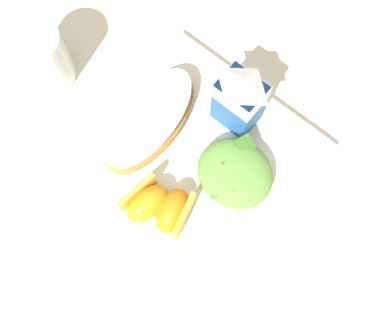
% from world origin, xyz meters
% --- Properties ---
extents(ground, '(3.00, 3.00, 0.00)m').
position_xyz_m(ground, '(0.00, 0.00, 0.00)').
color(ground, beige).
extents(white_plate, '(0.28, 0.28, 0.02)m').
position_xyz_m(white_plate, '(0.00, 0.00, 0.01)').
color(white_plate, white).
rests_on(white_plate, ground).
extents(cheesy_pizza_bread, '(0.10, 0.18, 0.04)m').
position_xyz_m(cheesy_pizza_bread, '(-0.07, 0.00, 0.03)').
color(cheesy_pizza_bread, '#A87038').
rests_on(cheesy_pizza_bread, white_plate).
extents(green_salad_pile, '(0.10, 0.10, 0.04)m').
position_xyz_m(green_salad_pile, '(0.06, 0.02, 0.04)').
color(green_salad_pile, '#5B8E3D').
rests_on(green_salad_pile, white_plate).
extents(milk_carton, '(0.06, 0.04, 0.11)m').
position_xyz_m(milk_carton, '(0.01, 0.08, 0.08)').
color(milk_carton, '#23569E').
rests_on(milk_carton, white_plate).
extents(orange_wedge_front, '(0.04, 0.06, 0.04)m').
position_xyz_m(orange_wedge_front, '(-0.00, -0.09, 0.04)').
color(orange_wedge_front, orange).
rests_on(orange_wedge_front, white_plate).
extents(orange_wedge_middle, '(0.05, 0.07, 0.04)m').
position_xyz_m(orange_wedge_middle, '(0.03, -0.07, 0.04)').
color(orange_wedge_middle, orange).
rests_on(orange_wedge_middle, white_plate).
extents(drinking_clear_cup, '(0.07, 0.07, 0.10)m').
position_xyz_m(drinking_clear_cup, '(-0.24, -0.03, 0.05)').
color(drinking_clear_cup, silver).
rests_on(drinking_clear_cup, ground).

